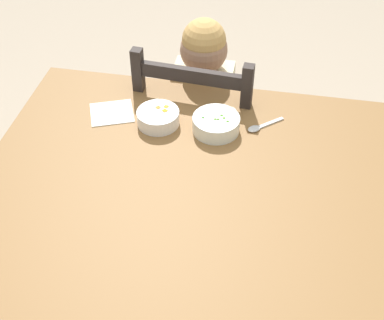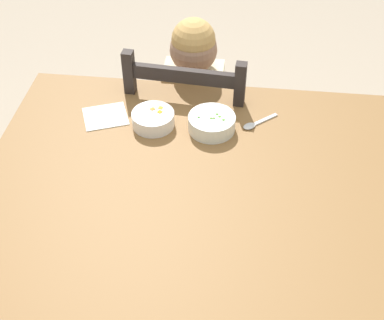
% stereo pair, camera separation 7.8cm
% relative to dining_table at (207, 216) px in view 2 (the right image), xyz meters
% --- Properties ---
extents(dining_table, '(1.35, 1.09, 0.73)m').
position_rel_dining_table_xyz_m(dining_table, '(0.00, 0.00, 0.00)').
color(dining_table, brown).
rests_on(dining_table, ground).
extents(dining_chair, '(0.45, 0.45, 0.89)m').
position_rel_dining_table_xyz_m(dining_chair, '(-0.11, 0.59, -0.21)').
color(dining_chair, black).
rests_on(dining_chair, ground).
extents(child_figure, '(0.32, 0.31, 0.94)m').
position_rel_dining_table_xyz_m(child_figure, '(-0.11, 0.59, -0.02)').
color(child_figure, beige).
rests_on(child_figure, ground).
extents(bowl_of_peas, '(0.15, 0.15, 0.05)m').
position_rel_dining_table_xyz_m(bowl_of_peas, '(-0.01, 0.29, 0.12)').
color(bowl_of_peas, white).
rests_on(bowl_of_peas, dining_table).
extents(bowl_of_carrots, '(0.14, 0.14, 0.05)m').
position_rel_dining_table_xyz_m(bowl_of_carrots, '(-0.20, 0.29, 0.11)').
color(bowl_of_carrots, white).
rests_on(bowl_of_carrots, dining_table).
extents(spoon, '(0.12, 0.11, 0.01)m').
position_rel_dining_table_xyz_m(spoon, '(0.12, 0.33, 0.09)').
color(spoon, silver).
rests_on(spoon, dining_table).
extents(paper_napkin, '(0.18, 0.17, 0.00)m').
position_rel_dining_table_xyz_m(paper_napkin, '(-0.37, 0.32, 0.09)').
color(paper_napkin, white).
rests_on(paper_napkin, dining_table).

